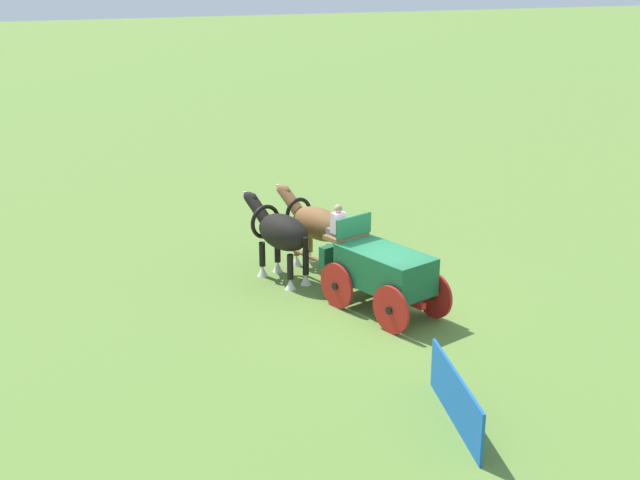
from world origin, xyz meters
name	(u,v)px	position (x,y,z in m)	size (l,w,h in m)	color
ground_plane	(384,312)	(0.00, 0.00, 0.00)	(220.00, 220.00, 0.00)	olive
show_wagon	(381,269)	(0.14, 0.05, 1.14)	(5.50, 2.56, 2.63)	#195B38
draft_horse_near	(281,233)	(3.22, 1.76, 1.40)	(2.90, 1.55, 2.27)	black
draft_horse_off	(316,225)	(3.64, 0.54, 1.38)	(3.11, 1.56, 2.25)	brown
sponsor_banner	(455,398)	(-5.51, 1.01, 0.55)	(3.20, 0.06, 1.10)	#1959B2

